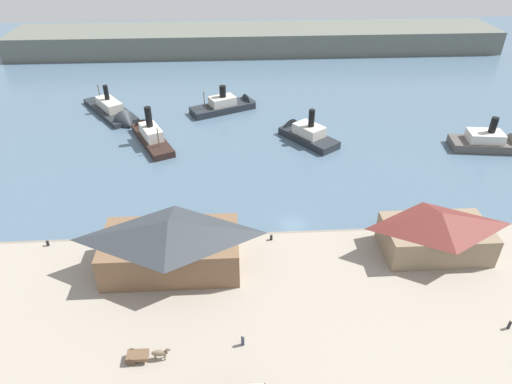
# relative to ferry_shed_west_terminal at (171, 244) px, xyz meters

# --- Properties ---
(ground_plane) EXTENTS (320.00, 320.00, 0.00)m
(ground_plane) POSITION_rel_ferry_shed_west_terminal_xyz_m (20.11, 10.94, -5.59)
(ground_plane) COLOR slate
(quay_promenade) EXTENTS (110.00, 36.00, 1.20)m
(quay_promenade) POSITION_rel_ferry_shed_west_terminal_xyz_m (20.11, -11.06, -4.99)
(quay_promenade) COLOR #9E9384
(quay_promenade) RESTS_ON ground
(seawall_edge) EXTENTS (110.00, 0.80, 1.00)m
(seawall_edge) POSITION_rel_ferry_shed_west_terminal_xyz_m (20.11, 7.34, -5.09)
(seawall_edge) COLOR gray
(seawall_edge) RESTS_ON ground
(ferry_shed_west_terminal) EXTENTS (20.76, 11.29, 8.65)m
(ferry_shed_west_terminal) POSITION_rel_ferry_shed_west_terminal_xyz_m (0.00, 0.00, 0.00)
(ferry_shed_west_terminal) COLOR brown
(ferry_shed_west_terminal) RESTS_ON quay_promenade
(ferry_shed_east_terminal) EXTENTS (16.69, 9.49, 7.55)m
(ferry_shed_east_terminal) POSITION_rel_ferry_shed_west_terminal_xyz_m (41.45, 1.10, -0.56)
(ferry_shed_east_terminal) COLOR #847056
(ferry_shed_east_terminal) RESTS_ON quay_promenade
(horse_cart) EXTENTS (5.55, 1.67, 1.87)m
(horse_cart) POSITION_rel_ferry_shed_west_terminal_xyz_m (-1.75, -16.92, -3.47)
(horse_cart) COLOR brown
(horse_cart) RESTS_ON quay_promenade
(pedestrian_near_west_shed) EXTENTS (0.44, 0.44, 1.76)m
(pedestrian_near_west_shed) POSITION_rel_ferry_shed_west_terminal_xyz_m (10.25, -15.42, -3.59)
(pedestrian_near_west_shed) COLOR #33384C
(pedestrian_near_west_shed) RESTS_ON quay_promenade
(pedestrian_standing_center) EXTENTS (0.37, 0.37, 1.51)m
(pedestrian_standing_center) POSITION_rel_ferry_shed_west_terminal_xyz_m (45.57, -14.85, -3.70)
(pedestrian_standing_center) COLOR #232328
(pedestrian_standing_center) RESTS_ON quay_promenade
(mooring_post_west) EXTENTS (0.44, 0.44, 0.90)m
(mooring_post_west) POSITION_rel_ferry_shed_west_terminal_xyz_m (-21.05, 6.07, -3.94)
(mooring_post_west) COLOR black
(mooring_post_west) RESTS_ON quay_promenade
(mooring_post_center_west) EXTENTS (0.44, 0.44, 0.90)m
(mooring_post_center_west) POSITION_rel_ferry_shed_west_terminal_xyz_m (15.70, 5.42, -3.94)
(mooring_post_center_west) COLOR black
(mooring_post_center_west) RESTS_ON quay_promenade
(ferry_moored_east) EXTENTS (18.85, 23.40, 9.94)m
(ferry_moored_east) POSITION_rel_ferry_shed_west_terminal_xyz_m (-20.88, 60.33, -4.52)
(ferry_moored_east) COLOR #23282D
(ferry_moored_east) RESTS_ON ground
(ferry_approaching_east) EXTENTS (16.60, 8.25, 9.58)m
(ferry_approaching_east) POSITION_rel_ferry_shed_west_terminal_xyz_m (69.56, 37.18, -3.99)
(ferry_approaching_east) COLOR #514C47
(ferry_approaching_east) RESTS_ON ground
(ferry_departing_north) EXTENTS (19.52, 12.89, 8.81)m
(ferry_departing_north) POSITION_rel_ferry_shed_west_terminal_xyz_m (9.35, 63.65, -4.16)
(ferry_departing_north) COLOR #23282D
(ferry_departing_north) RESTS_ON ground
(ferry_approaching_west) EXTENTS (14.29, 16.56, 9.98)m
(ferry_approaching_west) POSITION_rel_ferry_shed_west_terminal_xyz_m (26.90, 44.84, -4.07)
(ferry_approaching_west) COLOR #23282D
(ferry_approaching_west) RESTS_ON ground
(ferry_moored_west) EXTENTS (12.86, 20.49, 10.38)m
(ferry_moored_west) POSITION_rel_ferry_shed_west_terminal_xyz_m (-10.16, 46.52, -4.07)
(ferry_moored_west) COLOR black
(ferry_moored_west) RESTS_ON ground
(far_headland) EXTENTS (180.00, 24.00, 8.00)m
(far_headland) POSITION_rel_ferry_shed_west_terminal_xyz_m (20.11, 120.94, -1.59)
(far_headland) COLOR #60665B
(far_headland) RESTS_ON ground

